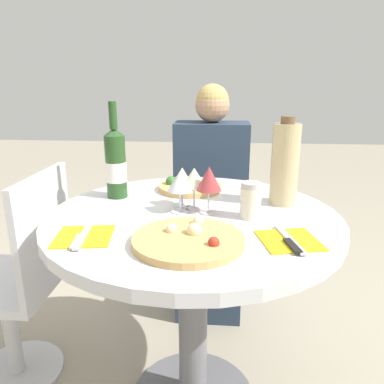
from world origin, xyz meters
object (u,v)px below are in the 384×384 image
(seated_diner, at_px, (210,212))
(chair_empty_side, at_px, (20,285))
(dining_table, at_px, (193,258))
(pizza_large, at_px, (189,239))
(chair_behind_diner, at_px, (211,219))
(wine_bottle, at_px, (116,163))
(tall_carafe, at_px, (285,164))

(seated_diner, height_order, chair_empty_side, seated_diner)
(seated_diner, bearing_deg, dining_table, 87.12)
(pizza_large, bearing_deg, chair_empty_side, 155.54)
(seated_diner, relative_size, pizza_large, 3.88)
(chair_behind_diner, xyz_separation_m, pizza_large, (-0.03, -1.07, 0.35))
(dining_table, distance_m, seated_diner, 0.71)
(pizza_large, bearing_deg, dining_table, 91.65)
(wine_bottle, relative_size, tall_carafe, 1.14)
(chair_behind_diner, bearing_deg, seated_diner, 90.00)
(chair_empty_side, relative_size, wine_bottle, 2.48)
(seated_diner, relative_size, chair_empty_side, 1.35)
(dining_table, distance_m, chair_behind_diner, 0.86)
(dining_table, relative_size, tall_carafe, 3.14)
(dining_table, bearing_deg, wine_bottle, 151.50)
(pizza_large, height_order, tall_carafe, tall_carafe)
(wine_bottle, height_order, tall_carafe, wine_bottle)
(chair_behind_diner, bearing_deg, wine_bottle, 64.61)
(chair_empty_side, distance_m, tall_carafe, 1.08)
(wine_bottle, bearing_deg, tall_carafe, -3.00)
(seated_diner, xyz_separation_m, tall_carafe, (0.26, -0.57, 0.39))
(dining_table, xyz_separation_m, wine_bottle, (-0.29, 0.16, 0.28))
(chair_behind_diner, relative_size, wine_bottle, 2.48)
(dining_table, relative_size, chair_behind_diner, 1.11)
(seated_diner, bearing_deg, wine_bottle, 59.12)
(pizza_large, bearing_deg, tall_carafe, 50.39)
(chair_behind_diner, height_order, pizza_large, chair_behind_diner)
(chair_behind_diner, xyz_separation_m, wine_bottle, (-0.32, -0.68, 0.46))
(chair_behind_diner, relative_size, pizza_large, 2.88)
(tall_carafe, bearing_deg, wine_bottle, 177.00)
(seated_diner, distance_m, chair_empty_side, 0.94)
(dining_table, height_order, chair_behind_diner, chair_behind_diner)
(chair_behind_diner, height_order, chair_empty_side, same)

